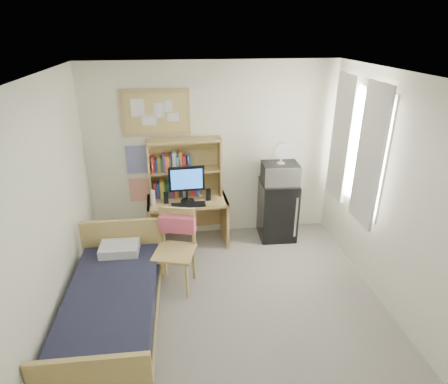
{
  "coord_description": "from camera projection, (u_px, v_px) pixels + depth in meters",
  "views": [
    {
      "loc": [
        -0.53,
        -3.11,
        3.01
      ],
      "look_at": [
        0.05,
        1.2,
        1.07
      ],
      "focal_mm": 30.0,
      "sensor_mm": 36.0,
      "label": 1
    }
  ],
  "objects": [
    {
      "name": "floor",
      "position": [
        234.0,
        326.0,
        4.11
      ],
      "size": [
        3.6,
        4.2,
        0.02
      ],
      "primitive_type": "cube",
      "color": "gray",
      "rests_on": "ground"
    },
    {
      "name": "ceiling",
      "position": [
        237.0,
        80.0,
        3.05
      ],
      "size": [
        3.6,
        4.2,
        0.02
      ],
      "primitive_type": "cube",
      "color": "silver",
      "rests_on": "wall_back"
    },
    {
      "name": "wall_back",
      "position": [
        213.0,
        153.0,
        5.48
      ],
      "size": [
        3.6,
        0.04,
        2.6
      ],
      "primitive_type": "cube",
      "color": "white",
      "rests_on": "floor"
    },
    {
      "name": "wall_left",
      "position": [
        38.0,
        233.0,
        3.36
      ],
      "size": [
        0.04,
        4.2,
        2.6
      ],
      "primitive_type": "cube",
      "color": "white",
      "rests_on": "floor"
    },
    {
      "name": "wall_right",
      "position": [
        410.0,
        210.0,
        3.79
      ],
      "size": [
        0.04,
        4.2,
        2.6
      ],
      "primitive_type": "cube",
      "color": "white",
      "rests_on": "floor"
    },
    {
      "name": "window_unit",
      "position": [
        356.0,
        147.0,
        4.75
      ],
      "size": [
        0.1,
        1.4,
        1.7
      ],
      "primitive_type": "cube",
      "color": "white",
      "rests_on": "wall_right"
    },
    {
      "name": "curtain_left",
      "position": [
        369.0,
        157.0,
        4.39
      ],
      "size": [
        0.04,
        0.55,
        1.7
      ],
      "primitive_type": "cube",
      "color": "silver",
      "rests_on": "wall_right"
    },
    {
      "name": "curtain_right",
      "position": [
        341.0,
        138.0,
        5.11
      ],
      "size": [
        0.04,
        0.55,
        1.7
      ],
      "primitive_type": "cube",
      "color": "silver",
      "rests_on": "wall_right"
    },
    {
      "name": "bulletin_board",
      "position": [
        156.0,
        113.0,
        5.12
      ],
      "size": [
        0.94,
        0.03,
        0.64
      ],
      "primitive_type": "cube",
      "color": "tan",
      "rests_on": "wall_back"
    },
    {
      "name": "poster_wave",
      "position": [
        136.0,
        160.0,
        5.36
      ],
      "size": [
        0.3,
        0.01,
        0.42
      ],
      "primitive_type": "cube",
      "color": "#27369C",
      "rests_on": "wall_back"
    },
    {
      "name": "poster_japan",
      "position": [
        139.0,
        190.0,
        5.55
      ],
      "size": [
        0.28,
        0.01,
        0.36
      ],
      "primitive_type": "cube",
      "color": "red",
      "rests_on": "wall_back"
    },
    {
      "name": "desk",
      "position": [
        188.0,
        221.0,
        5.54
      ],
      "size": [
        1.16,
        0.62,
        0.71
      ],
      "primitive_type": "cube",
      "rotation": [
        0.0,
        0.0,
        0.04
      ],
      "color": "tan",
      "rests_on": "floor"
    },
    {
      "name": "desk_chair",
      "position": [
        174.0,
        252.0,
        4.51
      ],
      "size": [
        0.63,
        0.63,
        1.02
      ],
      "primitive_type": "cube",
      "rotation": [
        0.0,
        0.0,
        -0.28
      ],
      "color": "tan",
      "rests_on": "floor"
    },
    {
      "name": "mini_fridge",
      "position": [
        277.0,
        210.0,
        5.68
      ],
      "size": [
        0.56,
        0.56,
        0.9
      ],
      "primitive_type": "cube",
      "rotation": [
        0.0,
        0.0,
        -0.05
      ],
      "color": "black",
      "rests_on": "floor"
    },
    {
      "name": "bed",
      "position": [
        113.0,
        313.0,
        3.92
      ],
      "size": [
        0.97,
        1.88,
        0.51
      ],
      "primitive_type": "cube",
      "rotation": [
        0.0,
        0.0,
        -0.02
      ],
      "color": "black",
      "rests_on": "floor"
    },
    {
      "name": "hutch",
      "position": [
        185.0,
        168.0,
        5.35
      ],
      "size": [
        1.05,
        0.31,
        0.85
      ],
      "primitive_type": "cube",
      "rotation": [
        0.0,
        0.0,
        0.04
      ],
      "color": "tan",
      "rests_on": "desk"
    },
    {
      "name": "monitor",
      "position": [
        187.0,
        184.0,
        5.23
      ],
      "size": [
        0.5,
        0.06,
        0.53
      ],
      "primitive_type": "cube",
      "rotation": [
        0.0,
        0.0,
        0.04
      ],
      "color": "black",
      "rests_on": "desk"
    },
    {
      "name": "keyboard",
      "position": [
        188.0,
        205.0,
        5.21
      ],
      "size": [
        0.48,
        0.17,
        0.02
      ],
      "primitive_type": "cube",
      "rotation": [
        0.0,
        0.0,
        0.04
      ],
      "color": "black",
      "rests_on": "desk"
    },
    {
      "name": "speaker_left",
      "position": [
        166.0,
        198.0,
        5.26
      ],
      "size": [
        0.07,
        0.07,
        0.16
      ],
      "primitive_type": "cube",
      "rotation": [
        0.0,
        0.0,
        0.04
      ],
      "color": "black",
      "rests_on": "desk"
    },
    {
      "name": "speaker_right",
      "position": [
        208.0,
        195.0,
        5.35
      ],
      "size": [
        0.07,
        0.07,
        0.16
      ],
      "primitive_type": "cube",
      "rotation": [
        0.0,
        0.0,
        0.04
      ],
      "color": "black",
      "rests_on": "desk"
    },
    {
      "name": "water_bottle",
      "position": [
        153.0,
        198.0,
        5.18
      ],
      "size": [
        0.07,
        0.07,
        0.22
      ],
      "primitive_type": "cylinder",
      "rotation": [
        0.0,
        0.0,
        0.04
      ],
      "color": "silver",
      "rests_on": "desk"
    },
    {
      "name": "hoodie",
      "position": [
        177.0,
        224.0,
        4.58
      ],
      "size": [
        0.46,
        0.25,
        0.21
      ],
      "primitive_type": "cube",
      "rotation": [
        0.0,
        0.0,
        -0.28
      ],
      "color": "#D2506A",
      "rests_on": "desk_chair"
    },
    {
      "name": "microwave",
      "position": [
        280.0,
        173.0,
        5.42
      ],
      "size": [
        0.53,
        0.41,
        0.3
      ],
      "primitive_type": "cube",
      "rotation": [
        0.0,
        0.0,
        -0.05
      ],
      "color": "silver",
      "rests_on": "mini_fridge"
    },
    {
      "name": "desk_fan",
      "position": [
        281.0,
        154.0,
        5.3
      ],
      "size": [
        0.24,
        0.24,
        0.29
      ],
      "primitive_type": "cylinder",
      "rotation": [
        0.0,
        0.0,
        -0.05
      ],
      "color": "silver",
      "rests_on": "microwave"
    },
    {
      "name": "pillow",
      "position": [
        120.0,
        249.0,
        4.47
      ],
      "size": [
        0.46,
        0.33,
        0.11
      ],
      "primitive_type": "cube",
      "rotation": [
        0.0,
        0.0,
        -0.02
      ],
      "color": "silver",
      "rests_on": "bed"
    }
  ]
}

